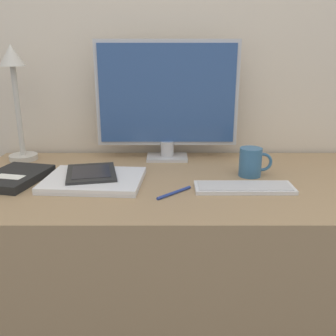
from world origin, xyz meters
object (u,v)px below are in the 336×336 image
object	(u,v)px
laptop	(95,180)
coffee_mug	(252,162)
desk_lamp	(16,87)
notebook	(15,177)
keyboard	(245,187)
ereader	(92,173)
pen	(175,193)
monitor	(168,98)

from	to	relation	value
laptop	coffee_mug	xyz separation A→B (m)	(0.52, 0.07, 0.04)
desk_lamp	notebook	bearing A→B (deg)	-75.89
keyboard	desk_lamp	distance (m)	0.91
ereader	pen	distance (m)	0.30
laptop	ereader	world-z (taller)	ereader
coffee_mug	pen	xyz separation A→B (m)	(-0.26, -0.17, -0.04)
keyboard	pen	size ratio (longest dim) A/B	2.91
ereader	pen	world-z (taller)	ereader
notebook	pen	distance (m)	0.53
keyboard	coffee_mug	distance (m)	0.15
coffee_mug	pen	distance (m)	0.32
ereader	keyboard	bearing A→B (deg)	-10.20
ereader	pen	size ratio (longest dim) A/B	2.13
coffee_mug	pen	size ratio (longest dim) A/B	1.07
desk_lamp	notebook	world-z (taller)	desk_lamp
notebook	pen	bearing A→B (deg)	-12.65
pen	laptop	bearing A→B (deg)	159.17
pen	desk_lamp	bearing A→B (deg)	147.59
monitor	laptop	xyz separation A→B (m)	(-0.23, -0.28, -0.23)
keyboard	notebook	size ratio (longest dim) A/B	1.13
keyboard	notebook	xyz separation A→B (m)	(-0.73, 0.08, 0.01)
ereader	desk_lamp	bearing A→B (deg)	142.08
laptop	coffee_mug	size ratio (longest dim) A/B	2.90
monitor	pen	world-z (taller)	monitor
keyboard	ereader	distance (m)	0.49
notebook	pen	world-z (taller)	notebook
desk_lamp	coffee_mug	bearing A→B (deg)	-13.25
ereader	notebook	world-z (taller)	ereader
notebook	monitor	bearing A→B (deg)	28.04
notebook	keyboard	bearing A→B (deg)	-6.06
keyboard	coffee_mug	bearing A→B (deg)	70.31
notebook	desk_lamp	bearing A→B (deg)	104.11
ereader	notebook	bearing A→B (deg)	-177.87
monitor	pen	bearing A→B (deg)	-86.78
monitor	desk_lamp	bearing A→B (deg)	-178.82
ereader	desk_lamp	size ratio (longest dim) A/B	0.51
desk_lamp	ereader	bearing A→B (deg)	-37.92
ereader	pen	xyz separation A→B (m)	(0.27, -0.13, -0.02)
keyboard	pen	bearing A→B (deg)	-169.81
monitor	pen	distance (m)	0.45
monitor	notebook	world-z (taller)	monitor
ereader	laptop	bearing A→B (deg)	-64.37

